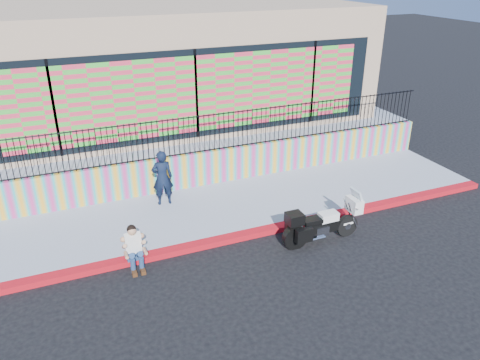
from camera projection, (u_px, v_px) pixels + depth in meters
ground at (248, 237)px, 12.40m from camera, size 90.00×90.00×0.00m
red_curb at (248, 234)px, 12.37m from camera, size 16.00×0.30×0.15m
sidewalk at (226, 207)px, 13.75m from camera, size 16.00×3.00×0.15m
mural_wall at (207, 168)px, 14.82m from camera, size 16.00×0.20×1.10m
metal_fence at (206, 133)px, 14.33m from camera, size 15.80×0.04×1.20m
elevated_platform at (167, 123)px, 19.12m from camera, size 16.00×10.00×1.25m
storefront_building at (164, 59)px, 17.83m from camera, size 14.00×8.06×4.00m
police_motorcycle at (321, 223)px, 11.96m from camera, size 2.15×0.71×1.34m
police_officer at (162, 178)px, 13.46m from camera, size 0.64×0.45×1.65m
seated_man at (135, 252)px, 10.97m from camera, size 0.54×0.71×1.06m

